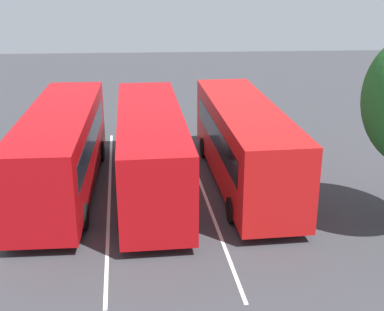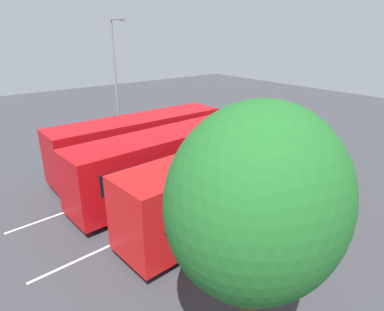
# 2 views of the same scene
# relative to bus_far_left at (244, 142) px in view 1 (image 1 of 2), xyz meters

# --- Properties ---
(ground_plane) EXTENTS (73.84, 73.84, 0.00)m
(ground_plane) POSITION_rel_bus_far_left_xyz_m (-0.72, 3.67, -1.85)
(ground_plane) COLOR #38383D
(bus_far_left) EXTENTS (10.94, 3.14, 3.38)m
(bus_far_left) POSITION_rel_bus_far_left_xyz_m (0.00, 0.00, 0.00)
(bus_far_left) COLOR red
(bus_far_left) RESTS_ON ground
(bus_center_left) EXTENTS (10.93, 3.07, 3.38)m
(bus_center_left) POSITION_rel_bus_far_left_xyz_m (-0.56, 3.87, 0.00)
(bus_center_left) COLOR #B70C11
(bus_center_left) RESTS_ON ground
(bus_center_right) EXTENTS (10.85, 2.73, 3.38)m
(bus_center_right) POSITION_rel_bus_far_left_xyz_m (-0.25, 7.44, 0.00)
(bus_center_right) COLOR #B70C11
(bus_center_right) RESTS_ON ground
(pedestrian) EXTENTS (0.44, 0.44, 1.76)m
(pedestrian) POSITION_rel_bus_far_left_xyz_m (7.33, -0.62, -0.81)
(pedestrian) COLOR #232833
(pedestrian) RESTS_ON ground
(lane_stripe_outer_left) EXTENTS (15.55, 1.18, 0.01)m
(lane_stripe_outer_left) POSITION_rel_bus_far_left_xyz_m (-0.72, 1.76, -1.84)
(lane_stripe_outer_left) COLOR silver
(lane_stripe_outer_left) RESTS_ON ground
(lane_stripe_inner_left) EXTENTS (15.55, 1.18, 0.01)m
(lane_stripe_inner_left) POSITION_rel_bus_far_left_xyz_m (-0.72, 5.59, -1.84)
(lane_stripe_inner_left) COLOR silver
(lane_stripe_inner_left) RESTS_ON ground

